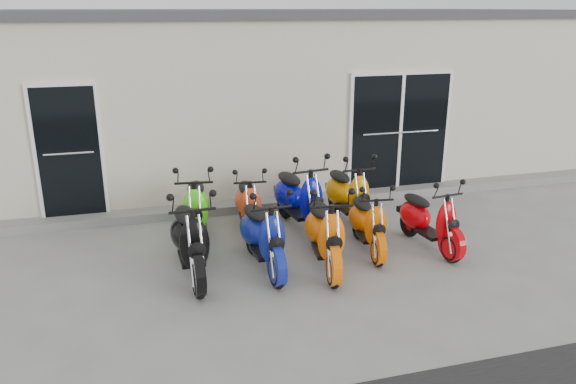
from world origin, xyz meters
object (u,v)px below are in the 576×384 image
object	(u,v)px
scooter_back_blue	(299,190)
scooter_back_red	(248,197)
scooter_front_black	(189,230)
scooter_front_orange_b	(368,215)
scooter_front_red	(430,212)
scooter_back_yellow	(348,187)
scooter_back_green	(196,200)
scooter_front_orange_a	(325,224)
scooter_front_blue	(263,226)

from	to	relation	value
scooter_back_blue	scooter_back_red	bearing A→B (deg)	162.65
scooter_front_black	scooter_front_orange_b	bearing A→B (deg)	0.77
scooter_front_red	scooter_back_yellow	xyz separation A→B (m)	(-0.78, 1.27, 0.06)
scooter_front_red	scooter_back_red	xyz separation A→B (m)	(-2.43, 1.35, -0.00)
scooter_front_orange_b	scooter_back_green	bearing A→B (deg)	160.99
scooter_front_black	scooter_back_red	world-z (taller)	scooter_front_black
scooter_front_orange_a	scooter_back_red	distance (m)	1.72
scooter_back_green	scooter_back_yellow	size ratio (longest dim) A/B	1.01
scooter_front_orange_a	scooter_front_orange_b	bearing A→B (deg)	31.75
scooter_back_green	scooter_back_red	distance (m)	0.83
scooter_back_green	scooter_back_red	xyz separation A→B (m)	(0.83, 0.09, -0.06)
scooter_back_blue	scooter_front_red	bearing A→B (deg)	-44.51
scooter_back_green	scooter_front_blue	bearing A→B (deg)	-52.67
scooter_back_blue	scooter_back_green	bearing A→B (deg)	170.59
scooter_front_black	scooter_front_orange_b	xyz separation A→B (m)	(2.56, 0.12, -0.10)
scooter_back_red	scooter_front_orange_b	bearing A→B (deg)	-32.79
scooter_front_orange_a	scooter_back_red	size ratio (longest dim) A/B	1.11
scooter_front_blue	scooter_front_orange_a	distance (m)	0.84
scooter_front_red	scooter_back_yellow	size ratio (longest dim) A/B	0.91
scooter_front_black	scooter_back_blue	distance (m)	2.20
scooter_front_black	scooter_front_orange_a	size ratio (longest dim) A/B	1.04
scooter_front_red	scooter_back_green	size ratio (longest dim) A/B	0.91
scooter_front_black	scooter_back_green	bearing A→B (deg)	77.78
scooter_front_red	scooter_back_yellow	distance (m)	1.49
scooter_front_orange_b	scooter_back_blue	size ratio (longest dim) A/B	0.83
scooter_front_orange_a	scooter_front_orange_b	xyz separation A→B (m)	(0.78, 0.35, -0.08)
scooter_front_orange_b	scooter_back_green	xyz separation A→B (m)	(-2.34, 1.12, 0.08)
scooter_front_blue	scooter_front_orange_a	world-z (taller)	scooter_front_orange_a
scooter_front_black	scooter_front_red	distance (m)	3.48
scooter_front_orange_a	scooter_front_black	bearing A→B (deg)	-179.35
scooter_front_blue	scooter_front_orange_b	bearing A→B (deg)	1.97
scooter_front_red	scooter_back_red	size ratio (longest dim) A/B	1.01
scooter_front_orange_a	scooter_back_green	xyz separation A→B (m)	(-1.56, 1.47, 0.00)
scooter_back_green	scooter_back_yellow	world-z (taller)	scooter_back_green
scooter_front_black	scooter_front_blue	bearing A→B (deg)	-4.53
scooter_front_orange_a	scooter_front_red	bearing A→B (deg)	14.64
scooter_front_blue	scooter_back_blue	size ratio (longest dim) A/B	0.93
scooter_back_yellow	scooter_front_orange_b	bearing A→B (deg)	-99.04
scooter_front_blue	scooter_back_blue	bearing A→B (deg)	50.65
scooter_front_red	scooter_back_red	world-z (taller)	scooter_front_red
scooter_front_red	scooter_front_blue	bearing A→B (deg)	173.50
scooter_front_black	scooter_back_green	world-z (taller)	scooter_front_black
scooter_front_blue	scooter_front_orange_a	bearing A→B (deg)	-16.40
scooter_front_orange_a	scooter_back_red	world-z (taller)	scooter_front_orange_a
scooter_back_green	scooter_back_red	world-z (taller)	scooter_back_green
scooter_front_black	scooter_front_orange_a	world-z (taller)	scooter_front_black
scooter_front_black	scooter_back_yellow	world-z (taller)	scooter_front_black
scooter_front_blue	scooter_front_orange_a	xyz separation A→B (m)	(0.82, -0.18, 0.01)
scooter_front_orange_b	scooter_front_red	size ratio (longest dim) A/B	0.97
scooter_front_black	scooter_front_orange_b	size ratio (longest dim) A/B	1.18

